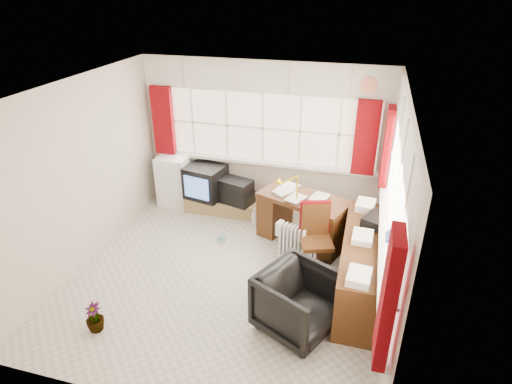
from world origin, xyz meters
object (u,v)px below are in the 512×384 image
crt_tv (206,182)px  mini_fridge (175,179)px  desk_lamp (297,183)px  office_chair (298,302)px  credenza (361,265)px  task_chair (315,235)px  desk (303,217)px  radiator (292,248)px  tv_bench (228,204)px

crt_tv → mini_fridge: size_ratio=0.79×
mini_fridge → desk_lamp: bearing=-19.7°
office_chair → credenza: credenza is taller
task_chair → crt_tv: size_ratio=1.42×
credenza → desk_lamp: bearing=141.3°
desk → task_chair: task_chair is taller
radiator → tv_bench: 1.78m
desk → crt_tv: (-1.75, 0.56, 0.11)m
task_chair → tv_bench: task_chair is taller
credenza → tv_bench: bearing=146.3°
radiator → crt_tv: (-1.71, 1.14, 0.28)m
task_chair → tv_bench: (-1.65, 1.21, -0.40)m
task_chair → credenza: bearing=-25.8°
tv_bench → crt_tv: crt_tv is taller
office_chair → tv_bench: (-1.64, 2.39, -0.24)m
mini_fridge → radiator: bearing=-28.1°
desk_lamp → radiator: 0.90m
desk → desk_lamp: 0.64m
radiator → mini_fridge: size_ratio=0.67×
tv_bench → crt_tv: bearing=-175.8°
desk_lamp → radiator: size_ratio=0.70×
desk_lamp → crt_tv: bearing=157.0°
crt_tv → mini_fridge: bearing=170.1°
radiator → mini_fridge: (-2.32, 1.24, 0.20)m
task_chair → office_chair: (-0.01, -1.17, -0.16)m
radiator → credenza: size_ratio=0.29×
task_chair → crt_tv: (-2.02, 1.19, -0.00)m
desk_lamp → crt_tv: 1.88m
radiator → task_chair: bearing=-9.9°
crt_tv → radiator: bearing=-33.5°
credenza → tv_bench: credenza is taller
credenza → crt_tv: bearing=150.6°
radiator → tv_bench: radiator is taller
task_chair → tv_bench: size_ratio=0.71×
crt_tv → office_chair: bearing=-49.6°
mini_fridge → office_chair: bearing=-43.3°
desk_lamp → mini_fridge: size_ratio=0.47×
desk → mini_fridge: bearing=164.3°
office_chair → mini_fridge: 3.60m
desk_lamp → credenza: (0.98, -0.79, -0.64)m
desk → desk_lamp: desk_lamp is taller
office_chair → mini_fridge: bearing=73.2°
crt_tv → mini_fridge: mini_fridge is taller
radiator → credenza: 1.01m
radiator → tv_bench: bearing=139.1°
task_chair → credenza: task_chair is taller
desk → radiator: desk is taller
credenza → desk: bearing=133.8°
radiator → desk_lamp: bearing=95.9°
task_chair → credenza: (0.63, -0.31, -0.14)m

